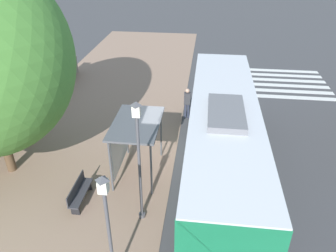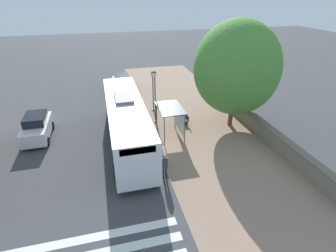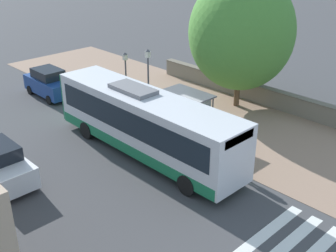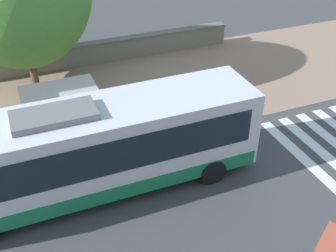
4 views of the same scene
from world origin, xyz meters
The scene contains 9 objects.
ground_plane centered at (0.00, 0.00, 0.00)m, with size 120.00×120.00×0.00m, color #424244.
sidewalk_plaza centered at (-4.50, 0.00, 0.01)m, with size 9.00×44.00×0.02m.
crosswalk_stripes centered at (5.00, 9.73, 0.00)m, with size 9.00×5.25×0.01m.
bus centered at (1.96, -0.92, 1.84)m, with size 2.71×12.01×3.55m.
bus_shelter centered at (-1.61, -1.21, 2.07)m, with size 1.87×2.96×2.47m.
pedestrian centered at (0.25, 3.91, 1.04)m, with size 0.34×0.23×1.76m.
bench centered at (-3.31, -3.28, 0.48)m, with size 0.40×1.70×0.88m.
street_lamp_near centered at (-0.82, -3.77, 2.75)m, with size 0.28×0.28×4.66m.
street_lamp_far centered at (-1.15, -6.33, 2.33)m, with size 0.28×0.28×3.91m.
Camera 1 is at (1.15, -12.21, 8.87)m, focal length 35.00 mm.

